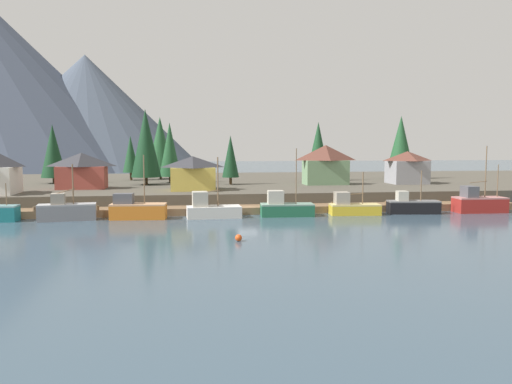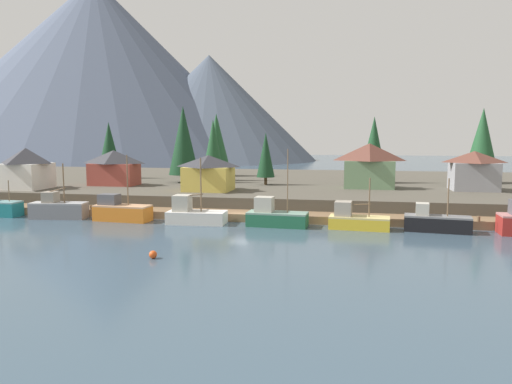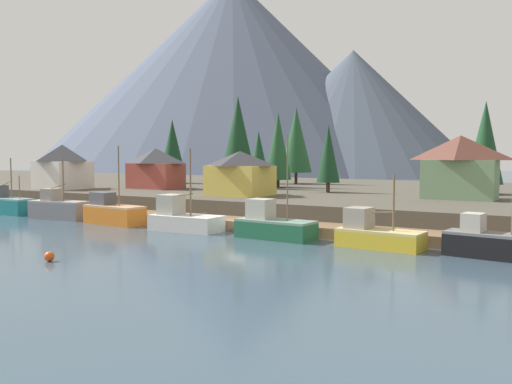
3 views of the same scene
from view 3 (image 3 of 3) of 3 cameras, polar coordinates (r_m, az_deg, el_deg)
The scene contains 24 objects.
ground_plane at distance 70.76m, azimuth 6.97°, elevation -2.57°, with size 400.00×400.00×1.00m, color #384C5B.
dock at distance 54.82m, azimuth -0.78°, elevation -3.38°, with size 80.00×4.00×1.60m.
shoreline_bank at distance 81.64m, azimuth 10.43°, elevation -0.50°, with size 400.00×56.00×2.50m, color #4C473D.
mountain_west_peak at distance 237.40m, azimuth -2.41°, elevation 11.96°, with size 165.06×165.06×81.21m, color #4C566B.
mountain_central_peak at distance 211.49m, azimuth 9.93°, elevation 8.09°, with size 94.63×94.63×45.97m, color #475160.
fishing_boat_teal at distance 75.60m, azimuth -24.19°, elevation -1.18°, with size 7.18×2.57×6.99m.
fishing_boat_grey at distance 67.65m, azimuth -19.76°, elevation -1.57°, with size 7.34×3.21×7.18m.
fishing_boat_orange at distance 61.12m, azimuth -14.54°, elevation -2.06°, with size 7.29×3.22×8.32m.
fishing_boat_white at distance 54.55m, azimuth -7.53°, elevation -2.78°, with size 7.22×3.43×8.01m.
fishing_boat_green at distance 49.09m, azimuth 1.76°, elevation -3.47°, with size 7.25×3.22×9.14m.
fishing_boat_yellow at distance 45.29m, azimuth 12.27°, elevation -4.30°, with size 6.99×3.20×5.91m.
fishing_boat_black at distance 43.32m, azimuth 23.34°, elevation -4.91°, with size 7.33×3.17×6.03m.
house_yellow at distance 66.53m, azimuth -1.63°, elevation 1.99°, with size 7.16×6.06×5.33m.
house_red at distance 81.17m, azimuth -10.32°, elevation 2.46°, with size 7.96×4.69×5.82m.
house_green at distance 65.10m, azimuth 20.29°, elevation 2.48°, with size 8.00×4.56×7.04m.
house_white at distance 83.72m, azimuth -19.31°, elevation 2.53°, with size 6.34×6.47×6.33m.
conifer_near_left at distance 92.74m, azimuth 4.16°, elevation 5.38°, with size 5.31×5.31×12.76m.
conifer_near_right at distance 74.14m, azimuth 22.55°, elevation 4.73°, with size 4.45×4.45×11.54m.
conifer_mid_left at distance 80.75m, azimuth -1.86°, elevation 5.65°, with size 5.27×5.27×13.39m.
conifer_mid_right at distance 95.58m, azimuth -8.61°, elevation 4.48°, with size 4.49×4.49×10.84m.
conifer_back_left at distance 93.18m, azimuth 0.27°, elevation 4.07°, with size 3.19×3.19×8.86m.
conifer_back_right at distance 82.66m, azimuth 2.29°, elevation 4.78°, with size 4.04×4.04×11.22m.
conifer_far_left at distance 72.36m, azimuth 7.47°, elevation 3.93°, with size 3.03×3.03×8.77m.
channel_buoy at distance 41.38m, azimuth -20.53°, elevation -6.24°, with size 0.70×0.70×0.70m, color #E04C19.
Camera 3 is at (28.76, -44.15, 7.49)m, focal length 38.79 mm.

